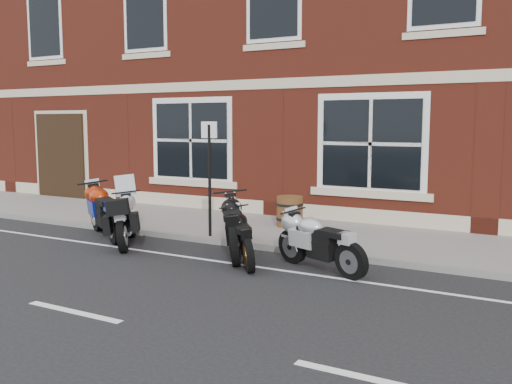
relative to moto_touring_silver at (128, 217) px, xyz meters
The scene contains 11 objects.
ground 2.37m from the moto_touring_silver, 13.78° to the right, with size 80.00×80.00×0.00m, color black.
sidewalk 3.36m from the moto_touring_silver, 47.61° to the left, with size 30.00×3.00×0.12m, color slate.
kerb 2.45m from the moto_touring_silver, 21.27° to the left, with size 30.00×0.16×0.12m, color slate.
pub_building 11.56m from the moto_touring_silver, 77.33° to the left, with size 24.00×12.00×12.00m, color maroon.
moto_touring_silver is the anchor object (origin of this frame).
moto_sport_red 1.00m from the moto_touring_silver, 160.70° to the left, with size 2.04×1.40×1.05m.
moto_sport_black 2.82m from the moto_touring_silver, ahead, with size 1.31×1.55×0.86m.
moto_sport_silver 4.20m from the moto_touring_silver, ahead, with size 1.88×0.86×0.89m.
moto_naked_black 2.41m from the moto_touring_silver, ahead, with size 1.34×2.04×1.04m.
barrel_planter 3.60m from the moto_touring_silver, 50.84° to the left, with size 0.62×0.62×0.68m.
parking_sign 1.89m from the moto_touring_silver, 37.30° to the left, with size 0.33×0.10×2.35m.
Camera 1 is at (5.59, -8.10, 2.46)m, focal length 40.00 mm.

